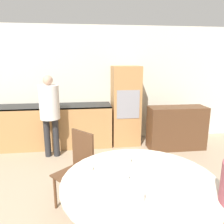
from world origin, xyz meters
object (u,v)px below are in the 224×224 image
(oven_unit, at_px, (126,106))
(chair_far_left, at_px, (78,166))
(bowl_near, at_px, (85,169))
(bowl_centre, at_px, (123,177))
(dining_table, at_px, (140,200))
(cup, at_px, (139,196))
(sideboard, at_px, (176,128))
(person_standing, at_px, (50,108))

(oven_unit, height_order, chair_far_left, oven_unit)
(chair_far_left, height_order, bowl_near, chair_far_left)
(chair_far_left, height_order, bowl_centre, chair_far_left)
(dining_table, height_order, bowl_centre, bowl_centre)
(oven_unit, relative_size, bowl_centre, 14.01)
(dining_table, distance_m, bowl_near, 0.61)
(dining_table, distance_m, cup, 0.40)
(cup, distance_m, bowl_near, 0.70)
(dining_table, bearing_deg, sideboard, 59.70)
(oven_unit, height_order, bowl_centre, oven_unit)
(sideboard, relative_size, dining_table, 0.81)
(person_standing, distance_m, bowl_centre, 2.53)
(sideboard, distance_m, person_standing, 2.63)
(dining_table, bearing_deg, bowl_centre, 163.23)
(bowl_near, distance_m, bowl_centre, 0.41)
(chair_far_left, bearing_deg, person_standing, 157.14)
(sideboard, bearing_deg, chair_far_left, -141.03)
(oven_unit, distance_m, person_standing, 1.65)
(oven_unit, distance_m, bowl_near, 2.79)
(dining_table, relative_size, bowl_near, 9.38)
(chair_far_left, xyz_separation_m, bowl_near, (0.10, -0.55, 0.24))
(oven_unit, distance_m, dining_table, 2.94)
(dining_table, xyz_separation_m, bowl_near, (-0.51, 0.26, 0.23))
(chair_far_left, distance_m, bowl_near, 0.60)
(dining_table, distance_m, person_standing, 2.66)
(oven_unit, distance_m, chair_far_left, 2.35)
(sideboard, distance_m, cup, 3.15)
(dining_table, bearing_deg, oven_unit, 82.02)
(person_standing, height_order, bowl_centre, person_standing)
(cup, bearing_deg, oven_unit, 81.21)
(bowl_near, bearing_deg, chair_far_left, 99.95)
(sideboard, bearing_deg, bowl_near, -131.47)
(chair_far_left, relative_size, bowl_near, 6.26)
(bowl_centre, bearing_deg, person_standing, 113.28)
(bowl_near, bearing_deg, oven_unit, 70.95)
(person_standing, bearing_deg, bowl_centre, -66.72)
(sideboard, xyz_separation_m, dining_table, (-1.43, -2.44, 0.10))
(sideboard, distance_m, bowl_near, 2.94)
(cup, height_order, bowl_near, cup)
(sideboard, relative_size, chair_far_left, 1.22)
(chair_far_left, relative_size, cup, 10.41)
(sideboard, xyz_separation_m, bowl_centre, (-1.58, -2.40, 0.33))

